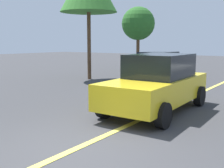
{
  "coord_description": "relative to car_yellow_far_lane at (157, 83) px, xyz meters",
  "views": [
    {
      "loc": [
        -3.68,
        -3.59,
        2.06
      ],
      "look_at": [
        1.84,
        0.33,
        1.05
      ],
      "focal_mm": 44.99,
      "sensor_mm": 36.0,
      "label": 1
    }
  ],
  "objects": [
    {
      "name": "tree_centre_verge",
      "position": [
        11.35,
        7.28,
        2.6
      ],
      "size": [
        2.52,
        2.52,
        4.72
      ],
      "color": "#513823",
      "rests_on": "ground_plane"
    },
    {
      "name": "car_blue_behind_van",
      "position": [
        6.29,
        3.13,
        -0.07
      ],
      "size": [
        4.19,
        2.04,
        1.54
      ],
      "color": "#2D479E",
      "rests_on": "ground_plane"
    },
    {
      "name": "ground_plane",
      "position": [
        -3.86,
        -0.1,
        -0.85
      ],
      "size": [
        80.0,
        80.0,
        0.0
      ],
      "primitive_type": "plane",
      "color": "#38383A"
    },
    {
      "name": "lane_marking_centre",
      "position": [
        -0.86,
        -0.1,
        -0.84
      ],
      "size": [
        28.0,
        0.16,
        0.01
      ],
      "primitive_type": "cube",
      "color": "#E0D14C"
    },
    {
      "name": "car_yellow_far_lane",
      "position": [
        0.0,
        0.0,
        0.0
      ],
      "size": [
        4.39,
        2.05,
        1.71
      ],
      "color": "gold",
      "rests_on": "ground_plane"
    }
  ]
}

